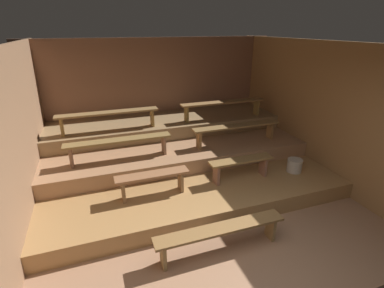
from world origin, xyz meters
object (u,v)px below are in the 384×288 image
at_px(bench_middle_left, 119,143).
at_px(bench_middle_right, 236,128).
at_px(bench_floor_center, 221,232).
at_px(bench_upper_left, 108,115).
at_px(bench_upper_right, 223,105).
at_px(pail_lower, 295,165).
at_px(bench_lower_right, 241,164).
at_px(bench_lower_left, 152,179).

height_order(bench_middle_left, bench_middle_right, same).
height_order(bench_floor_center, bench_middle_right, bench_middle_right).
bearing_deg(bench_upper_left, bench_upper_right, 0.00).
xyz_separation_m(bench_middle_left, bench_middle_right, (2.45, 0.00, 0.00)).
bearing_deg(bench_upper_right, bench_floor_center, -115.28).
bearing_deg(pail_lower, bench_floor_center, -150.84).
relative_size(bench_lower_right, bench_upper_right, 0.58).
xyz_separation_m(bench_lower_right, bench_upper_left, (-2.14, 1.86, 0.62)).
height_order(bench_lower_right, pail_lower, bench_lower_right).
height_order(bench_floor_center, bench_upper_right, bench_upper_right).
xyz_separation_m(bench_floor_center, bench_upper_left, (-1.15, 3.13, 0.89)).
distance_m(bench_floor_center, bench_upper_left, 3.45).
bearing_deg(bench_floor_center, pail_lower, 29.16).
relative_size(bench_lower_left, bench_upper_right, 0.58).
bearing_deg(bench_floor_center, bench_lower_right, 52.30).
bearing_deg(bench_middle_left, bench_lower_right, -25.52).
xyz_separation_m(bench_lower_left, pail_lower, (2.79, -0.08, -0.18)).
bearing_deg(bench_upper_right, bench_lower_right, -104.90).
distance_m(bench_middle_left, bench_upper_right, 2.70).
distance_m(bench_lower_right, pail_lower, 1.16).
xyz_separation_m(bench_lower_left, bench_upper_left, (-0.49, 1.86, 0.62)).
relative_size(bench_middle_left, pail_lower, 6.81).
distance_m(bench_middle_left, pail_lower, 3.40).
bearing_deg(bench_lower_left, bench_upper_left, 104.90).
distance_m(bench_lower_left, bench_upper_left, 2.02).
relative_size(bench_lower_left, bench_middle_right, 0.62).
xyz_separation_m(bench_upper_left, bench_upper_right, (2.63, 0.00, 0.00)).
bearing_deg(bench_middle_left, bench_lower_left, -67.56).
bearing_deg(bench_lower_right, bench_lower_left, 180.00).
relative_size(bench_upper_right, pail_lower, 7.26).
distance_m(bench_lower_right, bench_upper_right, 2.02).
bearing_deg(pail_lower, bench_upper_left, 149.42).
xyz_separation_m(bench_upper_right, pail_lower, (0.65, -1.94, -0.80)).
bearing_deg(bench_upper_right, bench_upper_left, 180.00).
xyz_separation_m(bench_middle_left, bench_upper_left, (-0.09, 0.88, 0.30)).
xyz_separation_m(bench_middle_right, bench_upper_right, (0.09, 0.88, 0.30)).
relative_size(bench_middle_right, pail_lower, 6.81).
relative_size(bench_floor_center, bench_upper_left, 0.90).
distance_m(bench_floor_center, pail_lower, 2.44).
height_order(bench_upper_right, pail_lower, bench_upper_right).
distance_m(bench_lower_left, bench_upper_right, 2.90).
height_order(bench_lower_left, bench_middle_left, bench_middle_left).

